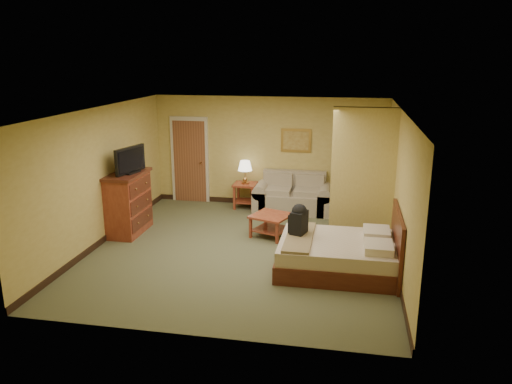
% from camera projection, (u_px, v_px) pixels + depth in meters
% --- Properties ---
extents(floor, '(6.00, 6.00, 0.00)m').
position_uv_depth(floor, '(243.00, 250.00, 9.33)').
color(floor, '#545939').
rests_on(floor, ground).
extents(ceiling, '(6.00, 6.00, 0.00)m').
position_uv_depth(ceiling, '(242.00, 110.00, 8.64)').
color(ceiling, white).
rests_on(ceiling, back_wall).
extents(back_wall, '(5.50, 0.02, 2.60)m').
position_uv_depth(back_wall, '(269.00, 152.00, 11.83)').
color(back_wall, tan).
rests_on(back_wall, floor).
extents(left_wall, '(0.02, 6.00, 2.60)m').
position_uv_depth(left_wall, '(101.00, 176.00, 9.47)').
color(left_wall, tan).
rests_on(left_wall, floor).
extents(right_wall, '(0.02, 6.00, 2.60)m').
position_uv_depth(right_wall, '(400.00, 190.00, 8.50)').
color(right_wall, tan).
rests_on(right_wall, floor).
extents(partition, '(1.20, 0.15, 2.60)m').
position_uv_depth(partition, '(363.00, 176.00, 9.48)').
color(partition, tan).
rests_on(partition, floor).
extents(door, '(0.94, 0.16, 2.10)m').
position_uv_depth(door, '(190.00, 160.00, 12.21)').
color(door, beige).
rests_on(door, floor).
extents(baseboard, '(5.50, 0.02, 0.12)m').
position_uv_depth(baseboard, '(268.00, 202.00, 12.15)').
color(baseboard, black).
rests_on(baseboard, floor).
extents(loveseat, '(1.80, 0.84, 0.91)m').
position_uv_depth(loveseat, '(293.00, 199.00, 11.58)').
color(loveseat, tan).
rests_on(loveseat, floor).
extents(side_table, '(0.54, 0.54, 0.59)m').
position_uv_depth(side_table, '(245.00, 192.00, 11.83)').
color(side_table, maroon).
rests_on(side_table, floor).
extents(table_lamp, '(0.33, 0.33, 0.55)m').
position_uv_depth(table_lamp, '(245.00, 166.00, 11.67)').
color(table_lamp, '#AA793E').
rests_on(table_lamp, side_table).
extents(coffee_table, '(0.90, 0.90, 0.45)m').
position_uv_depth(coffee_table, '(271.00, 221.00, 9.97)').
color(coffee_table, maroon).
rests_on(coffee_table, floor).
extents(wall_picture, '(0.71, 0.04, 0.55)m').
position_uv_depth(wall_picture, '(296.00, 140.00, 11.61)').
color(wall_picture, '#B78E3F').
rests_on(wall_picture, back_wall).
extents(dresser, '(0.62, 1.18, 1.26)m').
position_uv_depth(dresser, '(128.00, 203.00, 10.10)').
color(dresser, maroon).
rests_on(dresser, floor).
extents(tv, '(0.30, 0.85, 0.53)m').
position_uv_depth(tv, '(130.00, 161.00, 9.85)').
color(tv, black).
rests_on(tv, dresser).
extents(bed, '(1.97, 1.67, 1.08)m').
position_uv_depth(bed, '(341.00, 254.00, 8.39)').
color(bed, '#461A10').
rests_on(bed, floor).
extents(backpack, '(0.30, 0.38, 0.57)m').
position_uv_depth(backpack, '(299.00, 219.00, 8.50)').
color(backpack, black).
rests_on(backpack, bed).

